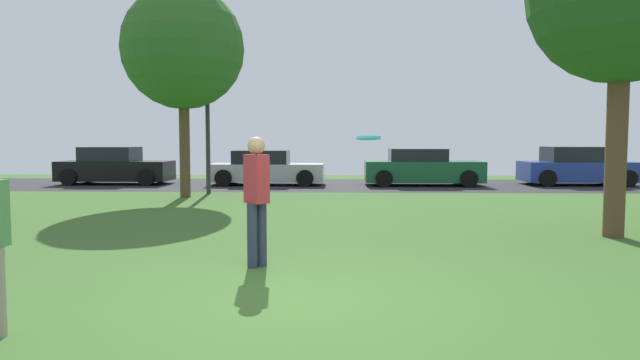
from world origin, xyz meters
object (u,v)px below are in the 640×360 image
oak_tree_right (183,48)px  parked_car_blue (577,168)px  person_thrower (257,194)px  street_lamp_post (208,125)px  frisbee_disc (368,138)px  parked_car_silver (266,169)px  parked_car_green (422,168)px  parked_car_black (115,167)px

oak_tree_right → parked_car_blue: size_ratio=1.52×
person_thrower → street_lamp_post: street_lamp_post is taller
frisbee_disc → parked_car_silver: bearing=101.8°
person_thrower → frisbee_disc: (1.47, -1.54, 0.77)m
person_thrower → parked_car_blue: 17.92m
person_thrower → parked_car_green: size_ratio=0.41×
parked_car_silver → person_thrower: bearing=-82.7°
frisbee_disc → parked_car_black: size_ratio=0.07×
frisbee_disc → parked_car_blue: size_ratio=0.07×
frisbee_disc → person_thrower: bearing=133.7°
frisbee_disc → parked_car_black: bearing=120.4°
parked_car_green → parked_car_blue: bearing=4.3°
parked_car_black → frisbee_disc: bearing=-59.6°
parked_car_green → person_thrower: bearing=-106.5°
frisbee_disc → parked_car_silver: frisbee_disc is taller
oak_tree_right → parked_car_black: 7.56m
oak_tree_right → street_lamp_post: oak_tree_right is taller
parked_car_silver → parked_car_black: bearing=178.6°
oak_tree_right → street_lamp_post: (0.44, 1.15, -2.26)m
parked_car_green → parked_car_silver: bearing=179.9°
oak_tree_right → parked_car_blue: oak_tree_right is taller
street_lamp_post → parked_car_green: bearing=26.2°
person_thrower → parked_car_silver: size_ratio=0.41×
person_thrower → parked_car_green: 14.86m
parked_car_blue → street_lamp_post: (-13.46, -4.11, 1.57)m
parked_car_black → street_lamp_post: street_lamp_post is taller
oak_tree_right → parked_car_green: 10.00m
frisbee_disc → street_lamp_post: (-4.68, 12.13, 0.46)m
oak_tree_right → frisbee_disc: oak_tree_right is taller
frisbee_disc → parked_car_blue: frisbee_disc is taller
parked_car_black → parked_car_blue: bearing=0.9°
oak_tree_right → street_lamp_post: 2.57m
person_thrower → parked_car_silver: person_thrower is taller
parked_car_green → parked_car_black: bearing=179.3°
person_thrower → parked_car_silver: 14.38m
parked_car_black → parked_car_green: size_ratio=0.97×
parked_car_black → parked_car_blue: parked_car_blue is taller
parked_car_blue → street_lamp_post: size_ratio=0.93×
frisbee_disc → parked_car_green: 16.06m
parked_car_silver → street_lamp_post: street_lamp_post is taller
oak_tree_right → frisbee_disc: 12.41m
frisbee_disc → parked_car_black: (-9.33, 15.94, -1.12)m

